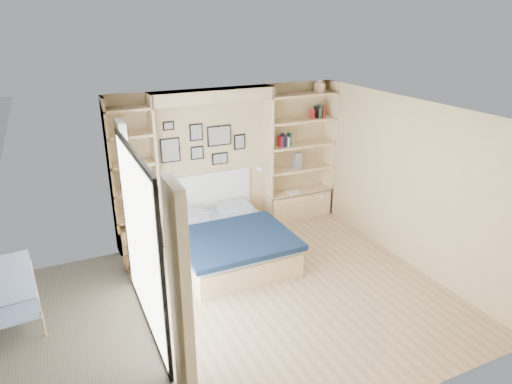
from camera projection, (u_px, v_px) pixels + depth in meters
name	position (u px, v px, depth m)	size (l,w,h in m)	color
ground	(289.00, 287.00, 6.44)	(4.50, 4.50, 0.00)	tan
room_shell	(222.00, 186.00, 7.18)	(4.50, 4.50, 4.50)	tan
bed	(228.00, 241.00, 7.16)	(1.68, 2.10, 1.07)	#E6C58A
photo_gallery	(202.00, 143.00, 7.56)	(1.48, 0.02, 0.82)	black
reading_lamps	(217.00, 175.00, 7.61)	(1.92, 0.12, 0.15)	silver
shelf_decor	(286.00, 132.00, 7.99)	(3.51, 0.23, 2.03)	#A51E1E
deck	(2.00, 364.00, 5.02)	(3.20, 4.00, 0.05)	#6F6452
deck_chair	(14.00, 297.00, 5.48)	(0.60, 0.92, 0.89)	tan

